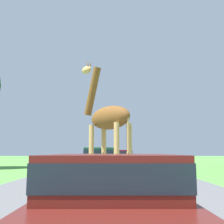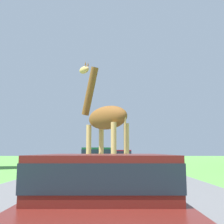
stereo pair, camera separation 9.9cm
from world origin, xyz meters
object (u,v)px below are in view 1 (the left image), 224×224
object	(u,v)px
car_lead_maroon	(110,199)
car_far_ahead	(96,160)
car_queue_left	(99,161)
giraffe_near_road	(106,122)
car_queue_right	(120,158)

from	to	relation	value
car_lead_maroon	car_far_ahead	size ratio (longest dim) A/B	1.14
car_queue_left	car_far_ahead	world-z (taller)	car_queue_left
car_queue_left	car_far_ahead	distance (m)	4.76
car_lead_maroon	car_far_ahead	distance (m)	15.82
car_queue_left	car_lead_maroon	bearing A→B (deg)	-86.74
car_queue_left	car_far_ahead	bearing A→B (deg)	94.67
giraffe_near_road	car_queue_right	bearing A→B (deg)	43.16
giraffe_near_road	car_lead_maroon	xyz separation A→B (m)	(0.16, -6.43, -1.70)
car_lead_maroon	car_far_ahead	world-z (taller)	car_far_ahead
car_queue_right	car_queue_left	distance (m)	10.07
car_queue_left	car_far_ahead	size ratio (longest dim) A/B	1.05
giraffe_near_road	car_queue_left	xyz separation A→B (m)	(-0.47, 4.61, -1.59)
car_queue_right	car_far_ahead	size ratio (longest dim) A/B	1.01
car_far_ahead	car_queue_left	bearing A→B (deg)	-85.33
giraffe_near_road	car_lead_maroon	distance (m)	6.66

